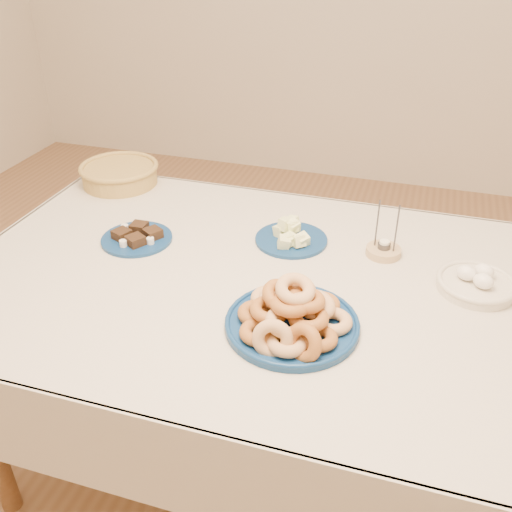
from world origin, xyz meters
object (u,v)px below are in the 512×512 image
dining_table (261,309)px  brownie_plate (137,237)px  wicker_basket (120,173)px  melon_plate (291,236)px  egg_bowl (476,283)px  candle_holder (384,250)px  donut_platter (292,316)px

dining_table → brownie_plate: brownie_plate is taller
dining_table → wicker_basket: wicker_basket is taller
melon_plate → egg_bowl: (0.53, -0.10, -0.00)m
brownie_plate → melon_plate: bearing=16.3°
dining_table → candle_holder: 0.40m
melon_plate → candle_holder: (0.28, 0.01, -0.01)m
donut_platter → brownie_plate: (-0.56, 0.28, -0.03)m
brownie_plate → wicker_basket: (-0.26, 0.36, 0.03)m
melon_plate → brownie_plate: (-0.45, -0.13, -0.01)m
brownie_plate → wicker_basket: wicker_basket is taller
donut_platter → egg_bowl: (0.42, 0.31, -0.02)m
dining_table → brownie_plate: 0.45m
brownie_plate → candle_holder: bearing=10.7°
dining_table → candle_holder: (0.31, 0.22, 0.12)m
wicker_basket → candle_holder: 1.01m
melon_plate → brownie_plate: size_ratio=0.98×
dining_table → egg_bowl: egg_bowl is taller
donut_platter → dining_table: bearing=125.0°
egg_bowl → melon_plate: bearing=169.2°
melon_plate → candle_holder: 0.28m
donut_platter → egg_bowl: 0.52m
wicker_basket → candle_holder: (0.98, -0.23, -0.02)m
wicker_basket → egg_bowl: size_ratio=1.25×
wicker_basket → dining_table: bearing=-33.5°
wicker_basket → egg_bowl: 1.28m
donut_platter → melon_plate: 0.42m
donut_platter → melon_plate: bearing=104.8°
wicker_basket → candle_holder: bearing=-12.9°
dining_table → melon_plate: 0.25m
dining_table → egg_bowl: 0.59m
dining_table → wicker_basket: (-0.68, 0.45, 0.15)m
brownie_plate → wicker_basket: 0.45m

